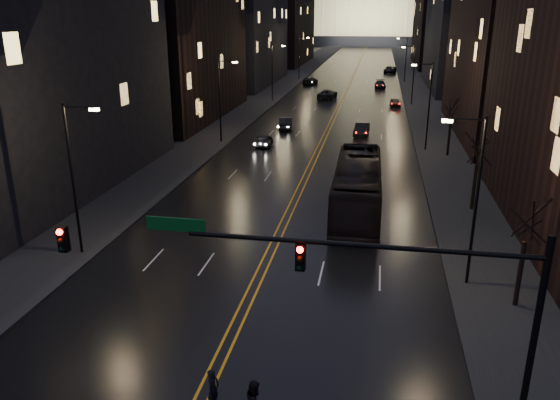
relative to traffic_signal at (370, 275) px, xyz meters
The scene contains 34 objects.
ground 7.81m from the traffic_signal, behind, with size 900.00×900.00×0.00m, color black.
road 130.24m from the traffic_signal, 92.60° to the left, with size 20.00×320.00×0.02m, color black.
sidewalk_left 131.62m from the traffic_signal, 98.71° to the left, with size 8.00×320.00×0.16m, color black.
sidewalk_right 130.35m from the traffic_signal, 86.44° to the left, with size 8.00×320.00×0.16m, color black.
center_line 130.24m from the traffic_signal, 92.60° to the left, with size 0.62×320.00×0.01m, color orange.
building_left_near 35.26m from the traffic_signal, 140.72° to the left, with size 12.00×28.00×22.00m, color black.
building_left_mid 60.99m from the traffic_signal, 116.48° to the left, with size 12.00×30.00×28.00m, color black.
building_left_far 95.98m from the traffic_signal, 106.30° to the left, with size 12.00×34.00×20.00m, color black.
building_left_dist 142.73m from the traffic_signal, 100.88° to the left, with size 12.00×40.00×24.00m, color black.
building_right_mid 93.57m from the traffic_signal, 80.68° to the left, with size 12.00×34.00×26.00m, color black.
building_right_dist 140.94m from the traffic_signal, 83.85° to the left, with size 12.00×40.00×22.00m, color black.
capitol 250.36m from the traffic_signal, 91.35° to the left, with size 90.00×50.00×58.50m.
traffic_signal is the anchor object (origin of this frame).
streetlamp_right_near 11.14m from the traffic_signal, 63.88° to the left, with size 2.13×0.25×9.00m.
streetlamp_left_near 19.48m from the traffic_signal, 149.10° to the left, with size 2.13×0.25×9.00m.
streetlamp_right_mid 40.30m from the traffic_signal, 83.01° to the left, with size 2.13×0.25×9.00m.
streetlamp_left_mid 43.36m from the traffic_signal, 112.68° to the left, with size 2.13×0.25×9.00m.
streetlamp_right_far 70.18m from the traffic_signal, 85.99° to the left, with size 2.13×0.25×9.00m.
streetlamp_left_far 71.97m from the traffic_signal, 103.43° to the left, with size 2.13×0.25×9.00m.
streetlamp_right_dist 100.12m from the traffic_signal, 87.19° to the left, with size 2.13×0.25×9.00m.
streetlamp_left_dist 101.39m from the traffic_signal, 99.49° to the left, with size 2.13×0.25×9.00m.
tree_right_near 10.71m from the traffic_signal, 48.45° to the left, with size 2.40×2.40×6.65m.
tree_right_mid 23.13m from the traffic_signal, 72.13° to the left, with size 2.40×2.40×6.65m.
tree_right_far 38.67m from the traffic_signal, 79.43° to the left, with size 2.40×2.40×6.65m.
bus 20.68m from the traffic_signal, 93.22° to the left, with size 3.18×13.61×3.79m, color black.
oncoming_car_a 41.12m from the traffic_signal, 106.85° to the left, with size 1.56×3.88×1.32m, color black.
oncoming_car_b 49.98m from the traffic_signal, 102.84° to the left, with size 1.59×4.55×1.50m, color black.
oncoming_car_c 75.30m from the traffic_signal, 96.42° to the left, with size 2.56×5.55×1.54m, color black.
oncoming_car_d 93.85m from the traffic_signal, 98.32° to the left, with size 2.16×5.32×1.54m, color black.
receding_car_a 46.78m from the traffic_signal, 92.14° to the left, with size 1.51×4.34×1.43m, color black.
receding_car_b 68.62m from the traffic_signal, 87.83° to the left, with size 1.51×3.75×1.28m, color black.
receding_car_c 89.77m from the traffic_signal, 89.86° to the left, with size 2.04×5.02×1.46m, color black.
receding_car_d 118.50m from the traffic_signal, 88.83° to the left, with size 2.63×5.71×1.59m, color black.
pedestrian_a 7.00m from the traffic_signal, 164.49° to the right, with size 0.58×0.38×1.60m, color black.
Camera 1 is at (5.84, -17.14, 13.64)m, focal length 35.00 mm.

